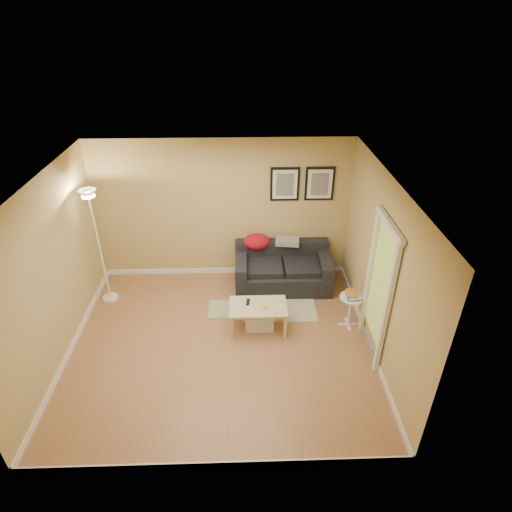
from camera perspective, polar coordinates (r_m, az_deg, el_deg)
The scene contains 25 objects.
floor at distance 6.60m, azimuth -4.64°, elevation -11.78°, with size 4.50×4.50×0.00m, color #9D6443.
ceiling at distance 5.20m, azimuth -5.86°, elevation 9.72°, with size 4.50×4.50×0.00m, color white.
wall_back at distance 7.54m, azimuth -4.48°, elevation 6.09°, with size 4.50×4.50×0.00m, color tan.
wall_front at distance 4.28m, azimuth -6.47°, elevation -17.28°, with size 4.50×4.50×0.00m, color tan.
wall_left at distance 6.35m, azimuth -25.91°, elevation -2.45°, with size 4.00×4.00×0.00m, color tan.
wall_right at distance 6.08m, azimuth 16.50°, elevation -1.87°, with size 4.00×4.00×0.00m, color tan.
baseboard_back at distance 8.14m, azimuth -4.13°, elevation -1.93°, with size 4.50×0.02×0.10m, color white.
baseboard_front at distance 5.28m, azimuth -5.58°, elevation -26.24°, with size 4.50×0.02×0.10m, color white.
baseboard_left at distance 7.06m, azimuth -23.49°, elevation -10.95°, with size 0.02×4.00×0.10m, color white.
baseboard_right at distance 6.82m, azimuth 14.84°, elevation -10.72°, with size 0.02×4.00×0.10m, color white.
sofa at distance 7.60m, azimuth 3.64°, elevation -1.64°, with size 1.70×0.90×0.75m, color black, non-canonical shape.
red_throw at distance 7.61m, azimuth 0.09°, elevation 1.94°, with size 0.48×0.36×0.28m, color #B71027, non-canonical shape.
plaid_throw at distance 7.63m, azimuth 4.27°, elevation 2.01°, with size 0.42×0.26×0.10m, color tan, non-canonical shape.
framed_print_left at distance 7.35m, azimuth 3.91°, elevation 9.66°, with size 0.50×0.04×0.60m, color black, non-canonical shape.
framed_print_right at distance 7.43m, azimuth 8.59°, elevation 9.63°, with size 0.50×0.04×0.60m, color black, non-canonical shape.
area_rug at distance 7.29m, azimuth 3.06°, elevation -6.78°, with size 1.25×0.85×0.01m, color #BCB195.
green_runner at distance 7.24m, azimuth -3.66°, elevation -7.11°, with size 0.70×0.50×0.01m, color #668C4C.
coffee_table at distance 6.72m, azimuth 0.26°, elevation -8.24°, with size 0.89×0.54×0.45m, color #D5BF82, non-canonical shape.
remote_control at distance 6.64m, azimuth -1.09°, elevation -6.23°, with size 0.05×0.16×0.02m, color black.
tape_roll at distance 6.53m, azimuth 1.14°, elevation -6.91°, with size 0.07×0.07×0.03m, color yellow.
storage_bin at distance 6.79m, azimuth 0.44°, elevation -8.57°, with size 0.46×0.34×0.28m, color white, non-canonical shape.
side_table at distance 6.90m, azimuth 12.53°, elevation -7.29°, with size 0.37×0.37×0.56m, color white, non-canonical shape.
book_stack at distance 6.71m, azimuth 12.90°, elevation -5.11°, with size 0.19×0.25×0.08m, color teal, non-canonical shape.
floor_lamp at distance 7.39m, azimuth -20.27°, elevation 0.65°, with size 0.27×0.27×2.05m, color white, non-canonical shape.
doorway at distance 6.10m, azimuth 16.05°, elevation -4.81°, with size 0.12×1.01×2.13m, color white, non-canonical shape.
Camera 1 is at (0.37, -4.83, 4.49)m, focal length 29.62 mm.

